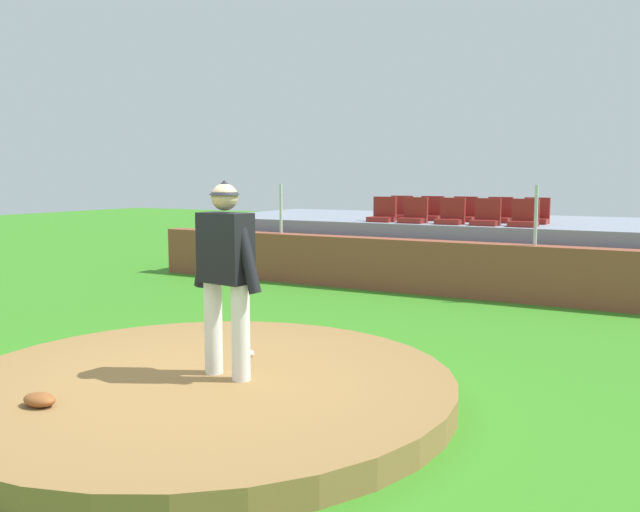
{
  "coord_description": "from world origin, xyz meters",
  "views": [
    {
      "loc": [
        3.87,
        -4.77,
        2.09
      ],
      "look_at": [
        0.0,
        2.29,
        1.14
      ],
      "focal_mm": 36.95,
      "sensor_mm": 36.0,
      "label": 1
    }
  ],
  "objects_px": {
    "stadium_chair_5": "(400,212)",
    "stadium_chair_9": "(536,215)",
    "pitcher": "(226,264)",
    "stadium_chair_8": "(499,214)",
    "stadium_chair_4": "(524,218)",
    "stadium_chair_7": "(464,214)",
    "baseball": "(251,353)",
    "stadium_chair_1": "(414,215)",
    "fielding_glove": "(40,400)",
    "stadium_chair_0": "(383,214)",
    "stadium_chair_6": "(431,213)",
    "stadium_chair_2": "(451,216)",
    "stadium_chair_3": "(486,217)"
  },
  "relations": [
    {
      "from": "stadium_chair_5",
      "to": "stadium_chair_9",
      "type": "bearing_deg",
      "value": -179.8
    },
    {
      "from": "pitcher",
      "to": "stadium_chair_8",
      "type": "bearing_deg",
      "value": 95.35
    },
    {
      "from": "stadium_chair_4",
      "to": "stadium_chair_7",
      "type": "bearing_deg",
      "value": -33.24
    },
    {
      "from": "baseball",
      "to": "stadium_chair_5",
      "type": "xyz_separation_m",
      "value": [
        -1.4,
        7.63,
        1.1
      ]
    },
    {
      "from": "stadium_chair_1",
      "to": "stadium_chair_5",
      "type": "relative_size",
      "value": 1.0
    },
    {
      "from": "fielding_glove",
      "to": "stadium_chair_0",
      "type": "bearing_deg",
      "value": -86.89
    },
    {
      "from": "stadium_chair_1",
      "to": "fielding_glove",
      "type": "bearing_deg",
      "value": 90.53
    },
    {
      "from": "stadium_chair_5",
      "to": "stadium_chair_6",
      "type": "relative_size",
      "value": 1.0
    },
    {
      "from": "stadium_chair_9",
      "to": "baseball",
      "type": "bearing_deg",
      "value": 79.6
    },
    {
      "from": "stadium_chair_8",
      "to": "stadium_chair_2",
      "type": "bearing_deg",
      "value": 53.46
    },
    {
      "from": "baseball",
      "to": "stadium_chair_2",
      "type": "xyz_separation_m",
      "value": [
        0.0,
        6.72,
        1.1
      ]
    },
    {
      "from": "stadium_chair_5",
      "to": "pitcher",
      "type": "bearing_deg",
      "value": 100.91
    },
    {
      "from": "fielding_glove",
      "to": "stadium_chair_8",
      "type": "height_order",
      "value": "stadium_chair_8"
    },
    {
      "from": "stadium_chair_0",
      "to": "stadium_chair_4",
      "type": "bearing_deg",
      "value": 179.32
    },
    {
      "from": "stadium_chair_0",
      "to": "stadium_chair_6",
      "type": "relative_size",
      "value": 1.0
    },
    {
      "from": "stadium_chair_2",
      "to": "stadium_chair_7",
      "type": "bearing_deg",
      "value": -89.22
    },
    {
      "from": "stadium_chair_1",
      "to": "stadium_chair_2",
      "type": "xyz_separation_m",
      "value": [
        0.74,
        0.01,
        0.0
      ]
    },
    {
      "from": "stadium_chair_7",
      "to": "stadium_chair_9",
      "type": "distance_m",
      "value": 1.41
    },
    {
      "from": "stadium_chair_2",
      "to": "stadium_chair_9",
      "type": "height_order",
      "value": "same"
    },
    {
      "from": "stadium_chair_5",
      "to": "stadium_chair_4",
      "type": "bearing_deg",
      "value": 162.01
    },
    {
      "from": "stadium_chair_4",
      "to": "stadium_chair_5",
      "type": "distance_m",
      "value": 2.91
    },
    {
      "from": "stadium_chair_4",
      "to": "stadium_chair_1",
      "type": "bearing_deg",
      "value": 0.53
    },
    {
      "from": "stadium_chair_7",
      "to": "stadium_chair_8",
      "type": "xyz_separation_m",
      "value": [
        0.7,
        0.02,
        0.0
      ]
    },
    {
      "from": "fielding_glove",
      "to": "stadium_chair_4",
      "type": "bearing_deg",
      "value": -104.85
    },
    {
      "from": "fielding_glove",
      "to": "stadium_chair_3",
      "type": "height_order",
      "value": "stadium_chair_3"
    },
    {
      "from": "stadium_chair_4",
      "to": "stadium_chair_8",
      "type": "xyz_separation_m",
      "value": [
        -0.68,
        0.92,
        0.0
      ]
    },
    {
      "from": "stadium_chair_9",
      "to": "stadium_chair_1",
      "type": "bearing_deg",
      "value": 23.43
    },
    {
      "from": "fielding_glove",
      "to": "stadium_chair_4",
      "type": "height_order",
      "value": "stadium_chair_4"
    },
    {
      "from": "stadium_chair_0",
      "to": "stadium_chair_8",
      "type": "distance_m",
      "value": 2.3
    },
    {
      "from": "stadium_chair_1",
      "to": "stadium_chair_8",
      "type": "height_order",
      "value": "same"
    },
    {
      "from": "stadium_chair_1",
      "to": "pitcher",
      "type": "bearing_deg",
      "value": 97.25
    },
    {
      "from": "stadium_chair_6",
      "to": "stadium_chair_7",
      "type": "bearing_deg",
      "value": 178.91
    },
    {
      "from": "stadium_chair_0",
      "to": "stadium_chair_2",
      "type": "bearing_deg",
      "value": 178.34
    },
    {
      "from": "stadium_chair_1",
      "to": "stadium_chair_3",
      "type": "bearing_deg",
      "value": -179.34
    },
    {
      "from": "stadium_chair_0",
      "to": "stadium_chair_6",
      "type": "height_order",
      "value": "same"
    },
    {
      "from": "stadium_chair_3",
      "to": "stadium_chair_5",
      "type": "relative_size",
      "value": 1.0
    },
    {
      "from": "stadium_chair_7",
      "to": "stadium_chair_0",
      "type": "bearing_deg",
      "value": 31.52
    },
    {
      "from": "stadium_chair_5",
      "to": "stadium_chair_7",
      "type": "xyz_separation_m",
      "value": [
        1.39,
        0.0,
        0.0
      ]
    },
    {
      "from": "stadium_chair_2",
      "to": "stadium_chair_8",
      "type": "xyz_separation_m",
      "value": [
        0.69,
        0.93,
        0.0
      ]
    },
    {
      "from": "stadium_chair_4",
      "to": "stadium_chair_5",
      "type": "xyz_separation_m",
      "value": [
        -2.77,
        0.9,
        0.0
      ]
    },
    {
      "from": "stadium_chair_0",
      "to": "stadium_chair_1",
      "type": "bearing_deg",
      "value": 175.61
    },
    {
      "from": "stadium_chair_6",
      "to": "stadium_chair_8",
      "type": "bearing_deg",
      "value": -179.79
    },
    {
      "from": "stadium_chair_0",
      "to": "stadium_chair_9",
      "type": "distance_m",
      "value": 2.96
    },
    {
      "from": "fielding_glove",
      "to": "stadium_chair_1",
      "type": "relative_size",
      "value": 0.6
    },
    {
      "from": "pitcher",
      "to": "stadium_chair_2",
      "type": "relative_size",
      "value": 3.67
    },
    {
      "from": "pitcher",
      "to": "baseball",
      "type": "height_order",
      "value": "pitcher"
    },
    {
      "from": "baseball",
      "to": "stadium_chair_8",
      "type": "height_order",
      "value": "stadium_chair_8"
    },
    {
      "from": "stadium_chair_3",
      "to": "stadium_chair_5",
      "type": "xyz_separation_m",
      "value": [
        -2.08,
        0.9,
        0.0
      ]
    },
    {
      "from": "pitcher",
      "to": "stadium_chair_1",
      "type": "height_order",
      "value": "pitcher"
    },
    {
      "from": "pitcher",
      "to": "stadium_chair_6",
      "type": "distance_m",
      "value": 8.36
    }
  ]
}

